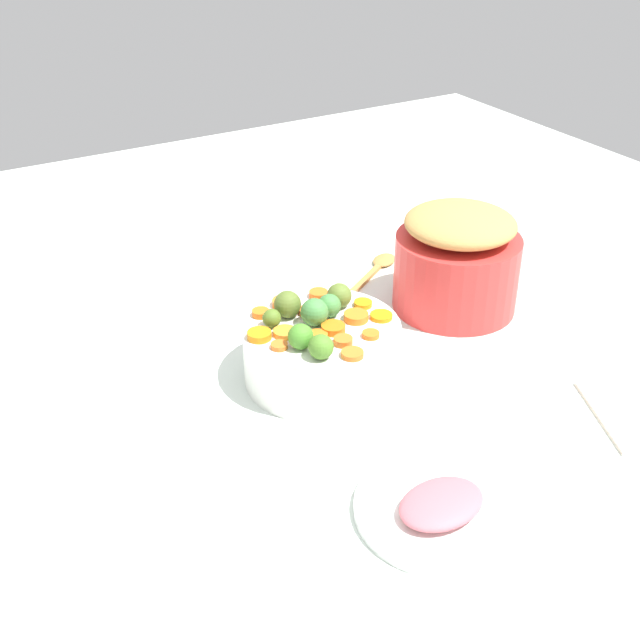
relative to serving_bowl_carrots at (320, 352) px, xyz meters
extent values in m
cube|color=silver|center=(0.01, 0.00, -0.06)|extent=(2.40, 2.40, 0.02)
cylinder|color=white|center=(0.00, 0.00, 0.00)|extent=(0.24, 0.24, 0.09)
cylinder|color=red|center=(-0.08, 0.32, 0.02)|extent=(0.22, 0.22, 0.13)
ellipsoid|color=tan|center=(-0.08, 0.32, 0.11)|extent=(0.19, 0.19, 0.05)
cylinder|color=orange|center=(0.02, -0.08, 0.05)|extent=(0.03, 0.03, 0.01)
cylinder|color=orange|center=(-0.08, -0.02, 0.05)|extent=(0.05, 0.05, 0.01)
cylinder|color=orange|center=(0.03, -0.02, 0.05)|extent=(0.04, 0.04, 0.01)
cylinder|color=orange|center=(-0.04, 0.01, 0.05)|extent=(0.03, 0.03, 0.01)
cylinder|color=orange|center=(-0.01, -0.09, 0.05)|extent=(0.05, 0.05, 0.01)
cylinder|color=orange|center=(0.00, -0.06, 0.05)|extent=(0.04, 0.04, 0.01)
cylinder|color=orange|center=(0.09, 0.00, 0.05)|extent=(0.05, 0.05, 0.01)
cylinder|color=orange|center=(0.06, 0.01, 0.05)|extent=(0.04, 0.04, 0.01)
cylinder|color=orange|center=(0.02, 0.01, 0.05)|extent=(0.05, 0.05, 0.01)
cylinder|color=orange|center=(0.03, 0.09, 0.05)|extent=(0.04, 0.04, 0.01)
cylinder|color=orange|center=(0.01, 0.06, 0.05)|extent=(0.05, 0.05, 0.01)
cylinder|color=orange|center=(0.06, 0.05, 0.05)|extent=(0.03, 0.03, 0.01)
cylinder|color=orange|center=(-0.02, 0.09, 0.05)|extent=(0.04, 0.04, 0.01)
cylinder|color=orange|center=(-0.07, -0.06, 0.05)|extent=(0.03, 0.03, 0.01)
cylinder|color=orange|center=(-0.08, 0.04, 0.05)|extent=(0.03, 0.03, 0.01)
sphere|color=#43823E|center=(-0.02, 0.03, 0.07)|extent=(0.04, 0.04, 0.04)
sphere|color=#5A712C|center=(-0.04, 0.06, 0.07)|extent=(0.04, 0.04, 0.04)
sphere|color=#4D8128|center=(0.08, -0.04, 0.07)|extent=(0.04, 0.04, 0.04)
sphere|color=#448440|center=(-0.01, -0.01, 0.07)|extent=(0.04, 0.04, 0.04)
sphere|color=#517024|center=(-0.03, -0.06, 0.06)|extent=(0.03, 0.03, 0.03)
sphere|color=#468828|center=(0.04, -0.05, 0.07)|extent=(0.04, 0.04, 0.04)
sphere|color=#566B29|center=(-0.05, -0.03, 0.07)|extent=(0.04, 0.04, 0.04)
cube|color=#AE803F|center=(-0.20, 0.19, -0.04)|extent=(0.15, 0.22, 0.01)
ellipsoid|color=#AE803F|center=(-0.28, 0.31, -0.04)|extent=(0.07, 0.07, 0.01)
cylinder|color=white|center=(0.33, -0.02, -0.04)|extent=(0.22, 0.22, 0.01)
ellipsoid|color=#D1646F|center=(0.34, -0.02, -0.02)|extent=(0.09, 0.12, 0.02)
cube|color=beige|center=(0.31, 0.34, -0.04)|extent=(0.20, 0.16, 0.01)
camera|label=1|loc=(0.91, -0.53, 0.68)|focal=46.27mm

